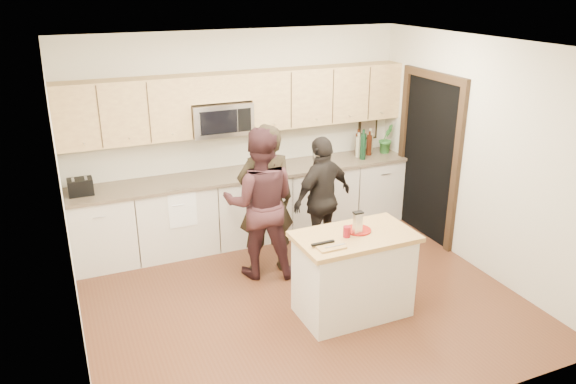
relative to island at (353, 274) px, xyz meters
name	(u,v)px	position (x,y,z in m)	size (l,w,h in m)	color
floor	(301,298)	(-0.37, 0.46, -0.45)	(4.50, 4.50, 0.00)	#512D1C
room_shell	(303,146)	(-0.37, 0.46, 1.28)	(4.52, 4.02, 2.71)	beige
back_cabinetry	(249,205)	(-0.37, 2.15, 0.02)	(4.50, 0.66, 0.94)	beige
upper_cabinetry	(245,100)	(-0.34, 2.29, 1.39)	(4.50, 0.33, 0.75)	#D9B66F
microwave	(220,118)	(-0.68, 2.25, 1.20)	(0.76, 0.41, 0.40)	silver
doorway	(429,152)	(1.86, 1.36, 0.70)	(0.06, 1.25, 2.20)	black
framed_picture	(368,126)	(1.58, 2.44, 0.83)	(0.30, 0.03, 0.38)	black
dish_towel	(180,197)	(-1.32, 1.96, 0.35)	(0.34, 0.60, 0.48)	white
island	(353,274)	(0.00, 0.00, 0.00)	(1.21, 0.71, 0.90)	beige
red_plate	(358,230)	(0.07, 0.06, 0.45)	(0.27, 0.27, 0.02)	maroon
box_grater	(358,222)	(0.02, 0.00, 0.58)	(0.10, 0.06, 0.23)	silver
drink_glass	(347,232)	(-0.10, -0.01, 0.50)	(0.07, 0.07, 0.11)	maroon
cutting_board	(330,246)	(-0.36, -0.15, 0.46)	(0.27, 0.20, 0.02)	#A77F45
tongs	(323,243)	(-0.41, -0.10, 0.47)	(0.24, 0.03, 0.02)	black
knife	(335,246)	(-0.32, -0.19, 0.47)	(0.22, 0.02, 0.01)	silver
toaster	(80,187)	(-2.42, 2.13, 0.58)	(0.28, 0.20, 0.19)	black
bottle_cluster	(364,143)	(1.36, 2.17, 0.67)	(0.35, 0.34, 0.42)	black
orchid	(386,139)	(1.73, 2.18, 0.69)	(0.23, 0.18, 0.41)	#2C692A
woman_left	(266,200)	(-0.48, 1.22, 0.44)	(0.65, 0.43, 1.80)	black
woman_center	(260,203)	(-0.56, 1.18, 0.43)	(0.86, 0.67, 1.78)	#30181B
woman_right	(322,199)	(0.28, 1.27, 0.32)	(0.91, 0.38, 1.56)	black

